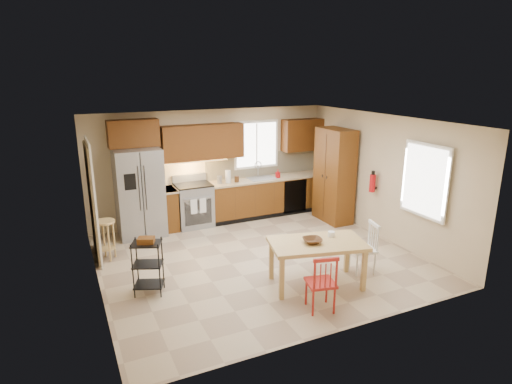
{
  "coord_description": "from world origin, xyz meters",
  "views": [
    {
      "loc": [
        -3.08,
        -6.49,
        3.31
      ],
      "look_at": [
        0.13,
        0.4,
        1.15
      ],
      "focal_mm": 30.0,
      "sensor_mm": 36.0,
      "label": 1
    }
  ],
  "objects": [
    {
      "name": "wall_right",
      "position": [
        2.75,
        0.0,
        1.25
      ],
      "size": [
        0.02,
        5.0,
        2.5
      ],
      "primitive_type": "cube",
      "color": "#CCB793",
      "rests_on": "ground"
    },
    {
      "name": "base_cabinet_narrow",
      "position": [
        -1.1,
        2.2,
        0.45
      ],
      "size": [
        0.3,
        0.6,
        0.9
      ],
      "primitive_type": "cube",
      "color": "#593310",
      "rests_on": "floor"
    },
    {
      "name": "bar_stool",
      "position": [
        -2.5,
        1.16,
        0.37
      ],
      "size": [
        0.43,
        0.43,
        0.74
      ],
      "primitive_type": null,
      "rotation": [
        0.0,
        0.0,
        -0.25
      ],
      "color": "tan",
      "rests_on": "floor"
    },
    {
      "name": "wall_front",
      "position": [
        0.0,
        -2.5,
        1.25
      ],
      "size": [
        5.5,
        0.02,
        2.5
      ],
      "primitive_type": "cube",
      "color": "#CCB793",
      "rests_on": "ground"
    },
    {
      "name": "range_stove",
      "position": [
        -0.55,
        2.19,
        0.46
      ],
      "size": [
        0.76,
        0.63,
        0.92
      ],
      "primitive_type": "cube",
      "color": "gray",
      "rests_on": "floor"
    },
    {
      "name": "dishwasher",
      "position": [
        1.85,
        1.91,
        0.45
      ],
      "size": [
        0.6,
        0.02,
        0.78
      ],
      "primitive_type": "cube",
      "color": "black",
      "rests_on": "floor"
    },
    {
      "name": "floor",
      "position": [
        0.0,
        0.0,
        0.0
      ],
      "size": [
        5.5,
        5.5,
        0.0
      ],
      "primitive_type": "plane",
      "color": "tan",
      "rests_on": "ground"
    },
    {
      "name": "paper_towel",
      "position": [
        0.25,
        2.15,
        1.04
      ],
      "size": [
        0.12,
        0.12,
        0.28
      ],
      "primitive_type": "cylinder",
      "color": "white",
      "rests_on": "base_cabinet_run"
    },
    {
      "name": "canister_wood",
      "position": [
        0.45,
        2.12,
        0.97
      ],
      "size": [
        0.1,
        0.1,
        0.14
      ],
      "primitive_type": "cylinder",
      "color": "#472A13",
      "rests_on": "base_cabinet_run"
    },
    {
      "name": "fire_extinguisher",
      "position": [
        2.63,
        0.15,
        1.1
      ],
      "size": [
        0.12,
        0.12,
        0.36
      ],
      "primitive_type": "cylinder",
      "color": "#AD0C10",
      "rests_on": "wall_right"
    },
    {
      "name": "canister_steel",
      "position": [
        0.05,
        2.15,
        0.99
      ],
      "size": [
        0.11,
        0.11,
        0.18
      ],
      "primitive_type": "cylinder",
      "color": "gray",
      "rests_on": "base_cabinet_run"
    },
    {
      "name": "doorway",
      "position": [
        -2.67,
        1.3,
        1.05
      ],
      "size": [
        0.04,
        0.95,
        2.1
      ],
      "primitive_type": "cube",
      "color": "#8C7A59",
      "rests_on": "wall_left"
    },
    {
      "name": "undercab_glow",
      "position": [
        -0.55,
        2.3,
        1.43
      ],
      "size": [
        1.6,
        0.3,
        0.01
      ],
      "primitive_type": "cube",
      "color": "#FFBF66",
      "rests_on": "wall_back"
    },
    {
      "name": "refrigerator",
      "position": [
        -1.7,
        2.12,
        0.91
      ],
      "size": [
        0.92,
        0.75,
        1.82
      ],
      "primitive_type": "cube",
      "color": "gray",
      "rests_on": "floor"
    },
    {
      "name": "upper_right_block",
      "position": [
        2.25,
        2.33,
        1.83
      ],
      "size": [
        1.0,
        0.35,
        0.75
      ],
      "primitive_type": "cube",
      "color": "#582F0E",
      "rests_on": "wall_back"
    },
    {
      "name": "window_right",
      "position": [
        2.68,
        -1.15,
        1.45
      ],
      "size": [
        0.04,
        1.02,
        1.32
      ],
      "primitive_type": "cube",
      "color": "white",
      "rests_on": "wall_right"
    },
    {
      "name": "upper_left_block",
      "position": [
        -0.25,
        2.33,
        1.83
      ],
      "size": [
        1.8,
        0.35,
        0.75
      ],
      "primitive_type": "cube",
      "color": "#582F0E",
      "rests_on": "wall_back"
    },
    {
      "name": "base_cabinet_run",
      "position": [
        1.29,
        2.2,
        0.45
      ],
      "size": [
        2.92,
        0.6,
        0.9
      ],
      "primitive_type": "cube",
      "color": "#593310",
      "rests_on": "floor"
    },
    {
      "name": "ceiling",
      "position": [
        0.0,
        0.0,
        2.5
      ],
      "size": [
        5.5,
        5.0,
        0.02
      ],
      "primitive_type": "cube",
      "color": "silver",
      "rests_on": "ground"
    },
    {
      "name": "wall_back",
      "position": [
        0.0,
        2.5,
        1.25
      ],
      "size": [
        5.5,
        0.02,
        2.5
      ],
      "primitive_type": "cube",
      "color": "#CCB793",
      "rests_on": "ground"
    },
    {
      "name": "dining_table",
      "position": [
        0.41,
        -1.26,
        0.36
      ],
      "size": [
        1.63,
        1.15,
        0.72
      ],
      "primitive_type": null,
      "rotation": [
        0.0,
        0.0,
        -0.24
      ],
      "color": "tan",
      "rests_on": "floor"
    },
    {
      "name": "table_jar",
      "position": [
        0.73,
        -1.17,
        0.76
      ],
      "size": [
        0.12,
        0.12,
        0.12
      ],
      "primitive_type": "cylinder",
      "rotation": [
        0.0,
        0.0,
        -0.24
      ],
      "color": "white",
      "rests_on": "dining_table"
    },
    {
      "name": "utility_cart",
      "position": [
        -2.06,
        -0.41,
        0.43
      ],
      "size": [
        0.53,
        0.48,
        0.87
      ],
      "primitive_type": null,
      "rotation": [
        0.0,
        0.0,
        -0.39
      ],
      "color": "black",
      "rests_on": "floor"
    },
    {
      "name": "backsplash",
      "position": [
        1.29,
        2.48,
        1.18
      ],
      "size": [
        2.92,
        0.03,
        0.55
      ],
      "primitive_type": "cube",
      "color": "beige",
      "rests_on": "wall_back"
    },
    {
      "name": "table_bowl",
      "position": [
        0.32,
        -1.26,
        0.73
      ],
      "size": [
        0.36,
        0.36,
        0.07
      ],
      "primitive_type": "imported",
      "rotation": [
        0.0,
        0.0,
        -0.24
      ],
      "color": "#472A13",
      "rests_on": "dining_table"
    },
    {
      "name": "window_back",
      "position": [
        1.1,
        2.48,
        1.65
      ],
      "size": [
        1.12,
        0.04,
        1.12
      ],
      "primitive_type": "cube",
      "color": "white",
      "rests_on": "wall_back"
    },
    {
      "name": "upper_over_fridge",
      "position": [
        -1.7,
        2.33,
        2.1
      ],
      "size": [
        1.0,
        0.35,
        0.55
      ],
      "primitive_type": "cube",
      "color": "#582F0E",
      "rests_on": "wall_back"
    },
    {
      "name": "wall_left",
      "position": [
        -2.75,
        0.0,
        1.25
      ],
      "size": [
        0.02,
        5.0,
        2.5
      ],
      "primitive_type": "cube",
      "color": "#CCB793",
      "rests_on": "ground"
    },
    {
      "name": "sink",
      "position": [
        1.1,
        2.2,
        0.86
      ],
      "size": [
        0.62,
        0.46,
        0.16
      ],
      "primitive_type": "cube",
      "color": "gray",
      "rests_on": "base_cabinet_run"
    },
    {
      "name": "soap_bottle",
      "position": [
        1.48,
        2.1,
        1.0
      ],
      "size": [
        0.09,
        0.09,
        0.19
      ],
      "primitive_type": "imported",
      "color": "#AD0C10",
      "rests_on": "base_cabinet_run"
    },
    {
      "name": "chair_red",
      "position": [
        0.06,
        -1.91,
        0.43
      ],
      "size": [
        0.49,
        0.49,
        0.87
      ],
      "primitive_type": null,
      "rotation": [
        0.0,
        0.0,
        -0.24
      ],
      "color": "#A11F18",
      "rests_on": "floor"
    },
    {
      "name": "chair_white",
      "position": [
        1.36,
        -1.21,
        0.43
      ],
      "size": [
        0.49,
        0.49,
        0.87
      ],
      "primitive_type": null,
      "rotation": [
        0.0,
        0.0,
        1.33
      ],
      "color": "white",
      "rests_on": "floor"
    },
    {
      "name": "pantry",
      "position": [
        2.43,
        1.2,
        1.05
      ],
      "size": [
        0.5,
        0.95,
        2.1
      ],
      "primitive_type": "cube",
      "color": "#593310",
      "rests_on": "floor"
    }
  ]
}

